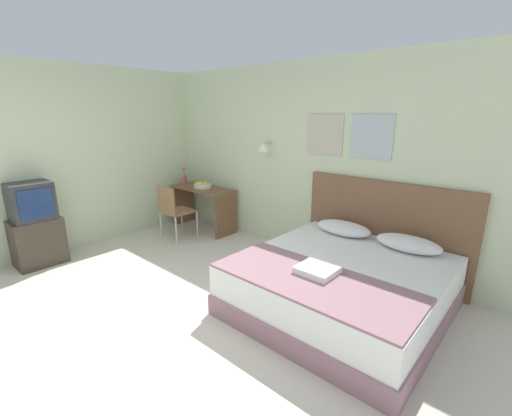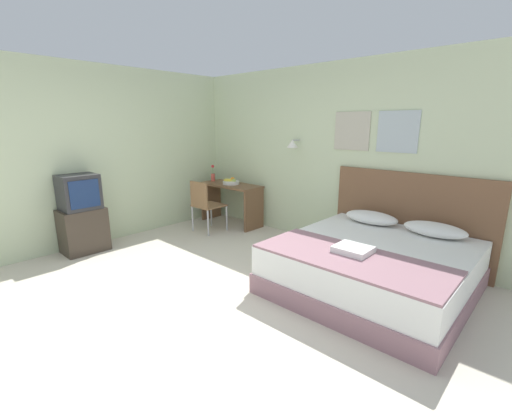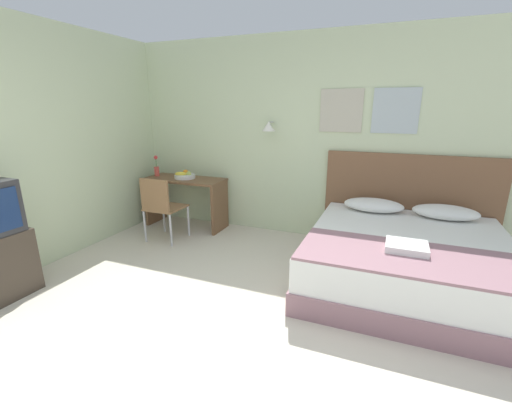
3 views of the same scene
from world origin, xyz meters
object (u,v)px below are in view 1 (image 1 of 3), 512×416
at_px(folded_towel_near_foot, 317,270).
at_px(fruit_bowl, 203,185).
at_px(pillow_left, 343,228).
at_px(desk_chair, 173,208).
at_px(tv_stand, 38,242).
at_px(desk, 203,200).
at_px(television, 31,201).
at_px(pillow_right, 408,244).
at_px(bed, 341,286).
at_px(headboard, 383,230).
at_px(throw_blanket, 312,280).
at_px(flower_vase, 184,178).

distance_m(folded_towel_near_foot, fruit_bowl, 3.23).
relative_size(pillow_left, fruit_bowl, 2.30).
xyz_separation_m(desk_chair, tv_stand, (-0.57, -1.75, -0.20)).
xyz_separation_m(fruit_bowl, tv_stand, (-0.52, -2.42, -0.46)).
relative_size(desk, television, 2.41).
xyz_separation_m(folded_towel_near_foot, desk_chair, (-2.96, 0.50, -0.07)).
distance_m(pillow_right, television, 4.64).
distance_m(bed, headboard, 1.06).
bearing_deg(folded_towel_near_foot, television, -160.41).
relative_size(bed, desk, 1.66).
bearing_deg(tv_stand, pillow_left, 37.34).
height_order(pillow_right, television, television).
bearing_deg(throw_blanket, flower_vase, 159.91).
height_order(bed, fruit_bowl, fruit_bowl).
distance_m(bed, folded_towel_near_foot, 0.54).
height_order(folded_towel_near_foot, desk, desk).
xyz_separation_m(pillow_right, flower_vase, (-3.91, -0.01, 0.24)).
bearing_deg(pillow_left, throw_blanket, -73.57).
height_order(desk_chair, flower_vase, flower_vase).
bearing_deg(desk_chair, folded_towel_near_foot, -9.58).
distance_m(pillow_right, tv_stand, 4.64).
height_order(headboard, desk, headboard).
distance_m(desk_chair, fruit_bowl, 0.71).
distance_m(throw_blanket, flower_vase, 3.77).
bearing_deg(tv_stand, flower_vase, 89.20).
bearing_deg(television, bed, 25.32).
height_order(pillow_left, pillow_right, same).
relative_size(desk_chair, flower_vase, 2.83).
relative_size(pillow_left, tv_stand, 1.10).
xyz_separation_m(bed, fruit_bowl, (-3.04, 0.73, 0.51)).
height_order(throw_blanket, desk, desk).
bearing_deg(fruit_bowl, tv_stand, -102.24).
height_order(pillow_right, flower_vase, flower_vase).
relative_size(fruit_bowl, television, 0.61).
bearing_deg(headboard, bed, -90.00).
bearing_deg(headboard, desk, -174.77).
distance_m(throw_blanket, desk_chair, 3.06).
bearing_deg(folded_towel_near_foot, pillow_right, 70.26).
height_order(bed, flower_vase, flower_vase).
bearing_deg(desk, bed, -13.48).
bearing_deg(pillow_left, television, -142.64).
bearing_deg(pillow_right, television, -148.43).
relative_size(folded_towel_near_foot, fruit_bowl, 1.15).
xyz_separation_m(throw_blanket, tv_stand, (-3.56, -1.12, -0.23)).
distance_m(pillow_left, flower_vase, 3.15).
bearing_deg(headboard, desk_chair, -162.61).
xyz_separation_m(headboard, folded_towel_near_foot, (-0.03, -1.44, -0.02)).
height_order(pillow_left, tv_stand, pillow_left).
relative_size(headboard, television, 4.13).
xyz_separation_m(bed, pillow_left, (-0.39, 0.74, 0.35)).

